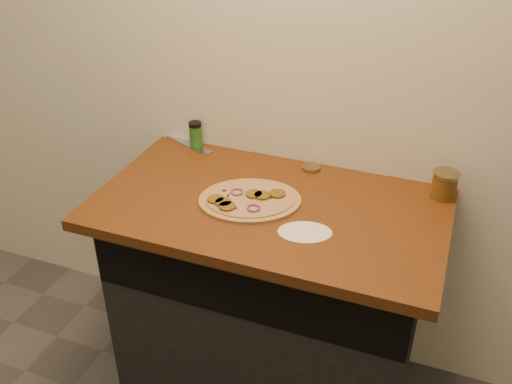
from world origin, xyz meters
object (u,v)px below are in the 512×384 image
at_px(pizza, 249,200).
at_px(spice_shaker, 196,134).
at_px(chefs_knife, 176,136).
at_px(salsa_jar, 444,185).

distance_m(pizza, spice_shaker, 0.49).
xyz_separation_m(pizza, spice_shaker, (-0.36, 0.32, 0.04)).
relative_size(pizza, chefs_knife, 1.32).
bearing_deg(chefs_knife, salsa_jar, -4.65).
bearing_deg(spice_shaker, salsa_jar, -2.99).
bearing_deg(pizza, chefs_knife, 142.71).
xyz_separation_m(chefs_knife, spice_shaker, (0.11, -0.04, 0.05)).
relative_size(chefs_knife, salsa_jar, 3.50).
bearing_deg(pizza, spice_shaker, 138.27).
bearing_deg(pizza, salsa_jar, 23.70).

